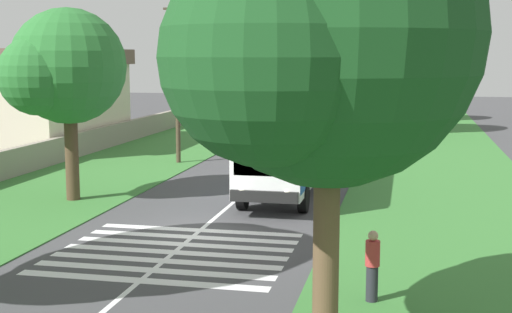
{
  "coord_description": "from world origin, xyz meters",
  "views": [
    {
      "loc": [
        -21.84,
        -6.6,
        5.77
      ],
      "look_at": [
        6.48,
        -0.54,
        1.6
      ],
      "focal_mm": 49.94,
      "sensor_mm": 36.0,
      "label": 1
    }
  ],
  "objects_px": {
    "trailing_car_2": "(352,113)",
    "trailing_minibus_0": "(357,98)",
    "roadside_tree_right_0": "(398,54)",
    "roadside_tree_right_1": "(320,42)",
    "roadside_tree_right_2": "(404,54)",
    "trailing_car_0": "(334,127)",
    "trailing_car_1": "(300,119)",
    "roadside_building": "(23,98)",
    "roadside_tree_left_1": "(272,49)",
    "utility_pole": "(177,78)",
    "coach_bus": "(290,141)",
    "pedestrian": "(372,265)",
    "roadside_tree_left_2": "(66,70)"
  },
  "relations": [
    {
      "from": "trailing_car_2",
      "to": "trailing_minibus_0",
      "type": "bearing_deg",
      "value": 1.09
    },
    {
      "from": "roadside_tree_right_0",
      "to": "roadside_tree_right_1",
      "type": "height_order",
      "value": "roadside_tree_right_1"
    },
    {
      "from": "trailing_minibus_0",
      "to": "roadside_tree_right_2",
      "type": "bearing_deg",
      "value": -149.89
    },
    {
      "from": "trailing_car_0",
      "to": "roadside_tree_right_1",
      "type": "relative_size",
      "value": 0.48
    },
    {
      "from": "trailing_car_1",
      "to": "roadside_tree_right_1",
      "type": "bearing_deg",
      "value": -171.0
    },
    {
      "from": "roadside_building",
      "to": "trailing_car_0",
      "type": "bearing_deg",
      "value": -61.05
    },
    {
      "from": "trailing_car_1",
      "to": "trailing_car_2",
      "type": "relative_size",
      "value": 1.0
    },
    {
      "from": "trailing_minibus_0",
      "to": "roadside_building",
      "type": "xyz_separation_m",
      "value": [
        -30.24,
        18.39,
        1.55
      ]
    },
    {
      "from": "trailing_car_0",
      "to": "roadside_tree_right_1",
      "type": "height_order",
      "value": "roadside_tree_right_1"
    },
    {
      "from": "roadside_tree_left_1",
      "to": "roadside_tree_right_2",
      "type": "relative_size",
      "value": 1.14
    },
    {
      "from": "trailing_car_1",
      "to": "trailing_car_2",
      "type": "xyz_separation_m",
      "value": [
        6.11,
        -3.66,
        0.0
      ]
    },
    {
      "from": "trailing_car_2",
      "to": "roadside_tree_right_0",
      "type": "distance_m",
      "value": 11.38
    },
    {
      "from": "trailing_car_0",
      "to": "trailing_car_1",
      "type": "xyz_separation_m",
      "value": [
        6.15,
        3.38,
        0.0
      ]
    },
    {
      "from": "roadside_tree_right_1",
      "to": "roadside_tree_right_2",
      "type": "relative_size",
      "value": 1.09
    },
    {
      "from": "trailing_car_2",
      "to": "roadside_tree_right_1",
      "type": "xyz_separation_m",
      "value": [
        -49.33,
        -3.18,
        5.32
      ]
    },
    {
      "from": "trailing_minibus_0",
      "to": "roadside_tree_left_1",
      "type": "bearing_deg",
      "value": 121.48
    },
    {
      "from": "trailing_car_1",
      "to": "roadside_tree_right_1",
      "type": "height_order",
      "value": "roadside_tree_right_1"
    },
    {
      "from": "trailing_car_2",
      "to": "utility_pole",
      "type": "xyz_separation_m",
      "value": [
        -26.42,
        7.16,
        3.86
      ]
    },
    {
      "from": "roadside_tree_right_0",
      "to": "utility_pole",
      "type": "height_order",
      "value": "utility_pole"
    },
    {
      "from": "coach_bus",
      "to": "roadside_tree_left_1",
      "type": "relative_size",
      "value": 1.2
    },
    {
      "from": "trailing_car_1",
      "to": "roadside_tree_left_1",
      "type": "xyz_separation_m",
      "value": [
        9.32,
        4.1,
        5.62
      ]
    },
    {
      "from": "coach_bus",
      "to": "roadside_tree_left_1",
      "type": "height_order",
      "value": "roadside_tree_left_1"
    },
    {
      "from": "roadside_building",
      "to": "trailing_car_2",
      "type": "bearing_deg",
      "value": -39.65
    },
    {
      "from": "trailing_car_1",
      "to": "roadside_tree_left_1",
      "type": "height_order",
      "value": "roadside_tree_left_1"
    },
    {
      "from": "roadside_tree_right_1",
      "to": "trailing_car_1",
      "type": "bearing_deg",
      "value": 9.0
    },
    {
      "from": "trailing_minibus_0",
      "to": "roadside_tree_right_1",
      "type": "height_order",
      "value": "roadside_tree_right_1"
    },
    {
      "from": "trailing_car_2",
      "to": "roadside_tree_right_2",
      "type": "bearing_deg",
      "value": -87.98
    },
    {
      "from": "roadside_tree_left_1",
      "to": "roadside_building",
      "type": "height_order",
      "value": "roadside_tree_left_1"
    },
    {
      "from": "roadside_tree_left_1",
      "to": "pedestrian",
      "type": "distance_m",
      "value": 51.0
    },
    {
      "from": "trailing_car_0",
      "to": "roadside_tree_left_1",
      "type": "relative_size",
      "value": 0.46
    },
    {
      "from": "coach_bus",
      "to": "trailing_car_1",
      "type": "distance_m",
      "value": 27.16
    },
    {
      "from": "roadside_tree_left_2",
      "to": "pedestrian",
      "type": "relative_size",
      "value": 4.45
    },
    {
      "from": "roadside_tree_left_2",
      "to": "roadside_tree_right_0",
      "type": "bearing_deg",
      "value": -24.17
    },
    {
      "from": "roadside_tree_left_1",
      "to": "roadside_building",
      "type": "xyz_separation_m",
      "value": [
        -25.58,
        10.78,
        -3.2
      ]
    },
    {
      "from": "trailing_car_1",
      "to": "roadside_tree_right_2",
      "type": "bearing_deg",
      "value": -51.88
    },
    {
      "from": "roadside_tree_left_2",
      "to": "roadside_tree_right_1",
      "type": "bearing_deg",
      "value": -137.89
    },
    {
      "from": "roadside_tree_left_2",
      "to": "utility_pole",
      "type": "relative_size",
      "value": 0.87
    },
    {
      "from": "trailing_car_0",
      "to": "roadside_tree_right_0",
      "type": "bearing_deg",
      "value": -55.62
    },
    {
      "from": "roadside_tree_left_1",
      "to": "roadside_tree_right_2",
      "type": "bearing_deg",
      "value": -104.2
    },
    {
      "from": "roadside_building",
      "to": "pedestrian",
      "type": "distance_m",
      "value": 32.85
    },
    {
      "from": "trailing_car_0",
      "to": "trailing_minibus_0",
      "type": "xyz_separation_m",
      "value": [
        20.14,
        -0.13,
        0.88
      ]
    },
    {
      "from": "roadside_tree_left_1",
      "to": "roadside_tree_right_0",
      "type": "distance_m",
      "value": 17.19
    },
    {
      "from": "roadside_building",
      "to": "roadside_tree_right_2",
      "type": "bearing_deg",
      "value": -45.43
    },
    {
      "from": "roadside_tree_left_2",
      "to": "roadside_tree_right_1",
      "type": "relative_size",
      "value": 0.84
    },
    {
      "from": "trailing_car_2",
      "to": "roadside_tree_right_1",
      "type": "relative_size",
      "value": 0.48
    },
    {
      "from": "roadside_tree_right_0",
      "to": "roadside_tree_left_1",
      "type": "bearing_deg",
      "value": 42.92
    },
    {
      "from": "roadside_tree_right_0",
      "to": "roadside_tree_right_1",
      "type": "distance_m",
      "value": 39.96
    },
    {
      "from": "coach_bus",
      "to": "roadside_tree_left_1",
      "type": "distance_m",
      "value": 37.24
    },
    {
      "from": "coach_bus",
      "to": "pedestrian",
      "type": "bearing_deg",
      "value": -162.64
    },
    {
      "from": "roadside_tree_right_0",
      "to": "roadside_building",
      "type": "bearing_deg",
      "value": 120.02
    }
  ]
}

